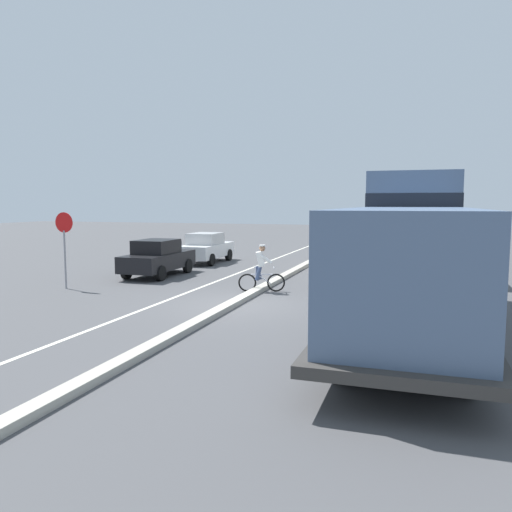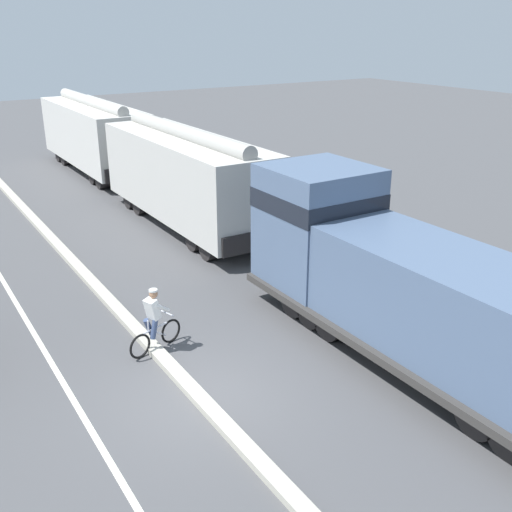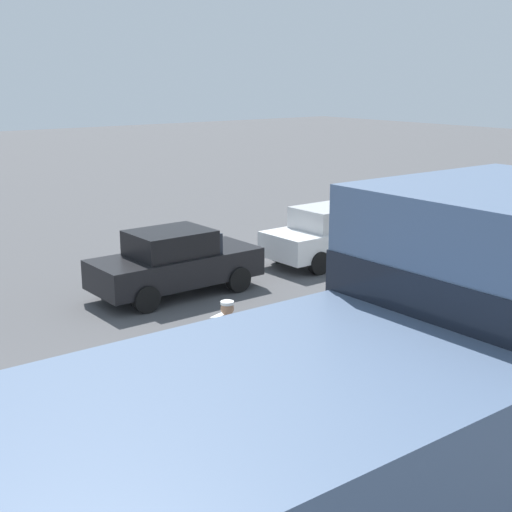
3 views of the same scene
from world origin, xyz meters
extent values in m
plane|color=#4C4C4F|center=(0.00, 0.00, 0.00)|extent=(120.00, 120.00, 0.00)
cube|color=#B2AD9E|center=(0.00, 6.00, 0.08)|extent=(0.36, 36.00, 0.16)
cube|color=silver|center=(-2.40, 6.00, 0.00)|extent=(0.14, 36.00, 0.01)
cube|color=black|center=(-5.48, 4.89, 0.67)|extent=(1.74, 4.22, 0.70)
cube|color=black|center=(-5.48, 4.74, 1.32)|extent=(1.52, 1.91, 0.60)
cube|color=#1E232D|center=(-5.49, 5.74, 1.27)|extent=(1.43, 0.13, 0.51)
cylinder|color=black|center=(-6.30, 6.19, 0.32)|extent=(0.23, 0.64, 0.64)
cylinder|color=black|center=(-4.69, 6.20, 0.32)|extent=(0.23, 0.64, 0.64)
cylinder|color=black|center=(-6.28, 3.58, 0.32)|extent=(0.23, 0.64, 0.64)
cylinder|color=black|center=(-4.66, 3.60, 0.32)|extent=(0.23, 0.64, 0.64)
cube|color=silver|center=(-5.47, 10.15, 0.67)|extent=(1.77, 4.23, 0.70)
cube|color=beige|center=(-5.47, 10.00, 1.32)|extent=(1.53, 1.92, 0.60)
cube|color=#1E232D|center=(-5.49, 11.00, 1.27)|extent=(1.43, 0.14, 0.51)
cylinder|color=black|center=(-6.30, 11.44, 0.32)|extent=(0.23, 0.64, 0.64)
cylinder|color=black|center=(-4.69, 11.46, 0.32)|extent=(0.23, 0.64, 0.64)
cylinder|color=black|center=(-6.26, 8.83, 0.32)|extent=(0.23, 0.64, 0.64)
cylinder|color=black|center=(-4.64, 8.86, 0.32)|extent=(0.23, 0.64, 0.64)
torus|color=black|center=(0.59, 2.66, 0.33)|extent=(0.65, 0.26, 0.66)
torus|color=black|center=(-0.41, 2.33, 0.33)|extent=(0.65, 0.26, 0.66)
cylinder|color=silver|center=(0.09, 2.49, 0.63)|extent=(0.76, 0.29, 0.05)
cylinder|color=silver|center=(0.19, 2.53, 0.45)|extent=(0.47, 0.20, 0.36)
cylinder|color=silver|center=(-0.12, 2.43, 0.78)|extent=(0.04, 0.04, 0.30)
cylinder|color=silver|center=(0.52, 2.63, 0.88)|extent=(0.18, 0.47, 0.04)
cylinder|color=#38476B|center=(-0.05, 2.55, 0.68)|extent=(0.33, 0.23, 0.52)
cylinder|color=#38476B|center=(0.01, 2.36, 0.68)|extent=(0.29, 0.21, 0.52)
cube|color=white|center=(0.04, 2.48, 1.20)|extent=(0.42, 0.42, 0.57)
sphere|color=#9E7051|center=(0.11, 2.50, 1.59)|extent=(0.22, 0.22, 0.22)
cylinder|color=white|center=(0.11, 2.50, 1.69)|extent=(0.22, 0.22, 0.05)
cylinder|color=white|center=(0.19, 2.69, 1.20)|extent=(0.47, 0.23, 0.36)
cylinder|color=white|center=(0.28, 2.39, 1.20)|extent=(0.47, 0.23, 0.36)
camera|label=1|loc=(5.49, -14.65, 3.20)|focal=35.00mm
camera|label=2|loc=(-5.00, -10.40, 7.96)|focal=42.00mm
camera|label=3|loc=(9.10, -3.79, 5.28)|focal=50.00mm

